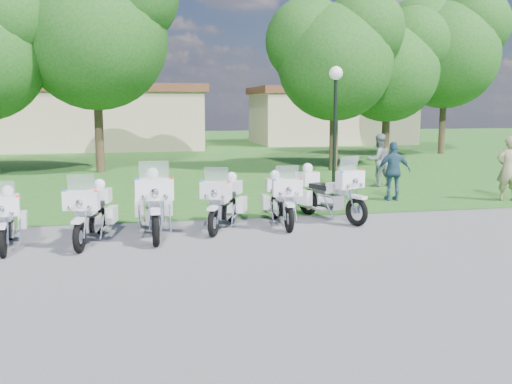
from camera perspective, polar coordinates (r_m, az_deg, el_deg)
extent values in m
plane|color=#5A5A5F|center=(11.53, 3.02, -5.51)|extent=(100.00, 100.00, 0.00)
cube|color=#23581B|center=(38.03, -7.10, 4.40)|extent=(100.00, 48.00, 0.01)
torus|color=black|center=(11.65, -24.01, -4.63)|extent=(0.19, 0.61, 0.60)
torus|color=black|center=(13.13, -23.38, -3.15)|extent=(0.19, 0.61, 0.60)
cube|color=white|center=(11.57, -24.12, -3.14)|extent=(0.21, 0.41, 0.06)
cube|color=white|center=(11.73, -24.11, -1.35)|extent=(0.66, 0.29, 0.36)
cube|color=silver|center=(11.74, -24.18, 0.19)|extent=(0.51, 0.17, 0.33)
sphere|color=red|center=(11.62, -22.79, -0.51)|extent=(0.08, 0.08, 0.08)
cube|color=silver|center=(12.38, -23.70, -3.35)|extent=(0.36, 0.53, 0.30)
cube|color=white|center=(12.12, -23.88, -2.11)|extent=(0.34, 0.49, 0.20)
cube|color=black|center=(12.59, -23.67, -1.79)|extent=(0.37, 0.58, 0.11)
cube|color=white|center=(12.94, -22.29, -2.56)|extent=(0.22, 0.48, 0.32)
cube|color=white|center=(13.06, -23.51, -0.87)|extent=(0.47, 0.41, 0.28)
sphere|color=white|center=(13.03, -23.57, 0.13)|extent=(0.23, 0.23, 0.23)
torus|color=black|center=(11.51, -17.24, -4.33)|extent=(0.23, 0.64, 0.63)
torus|color=black|center=(13.01, -15.27, -2.76)|extent=(0.23, 0.64, 0.63)
cube|color=white|center=(11.42, -17.34, -2.74)|extent=(0.24, 0.44, 0.07)
cube|color=white|center=(11.58, -17.09, -0.82)|extent=(0.71, 0.35, 0.38)
cube|color=silver|center=(11.59, -17.08, 0.83)|extent=(0.54, 0.21, 0.35)
sphere|color=red|center=(11.42, -15.76, 0.01)|extent=(0.08, 0.08, 0.08)
sphere|color=#1426E5|center=(11.59, -18.63, 0.00)|extent=(0.08, 0.08, 0.08)
cube|color=silver|center=(12.25, -16.19, -2.96)|extent=(0.41, 0.58, 0.32)
cube|color=white|center=(11.98, -16.54, -1.64)|extent=(0.39, 0.54, 0.21)
cube|color=black|center=(12.46, -15.91, -1.30)|extent=(0.42, 0.63, 0.11)
cube|color=white|center=(12.78, -14.23, -2.19)|extent=(0.26, 0.51, 0.34)
cube|color=white|center=(12.92, -16.66, -2.17)|extent=(0.26, 0.51, 0.34)
cube|color=white|center=(12.95, -15.34, -0.32)|extent=(0.51, 0.45, 0.30)
sphere|color=white|center=(12.91, -15.38, 0.75)|extent=(0.24, 0.24, 0.24)
torus|color=black|center=(11.65, -10.00, -3.69)|extent=(0.14, 0.72, 0.72)
torus|color=black|center=(13.43, -10.20, -2.04)|extent=(0.14, 0.72, 0.72)
cube|color=white|center=(11.55, -10.04, -1.90)|extent=(0.19, 0.47, 0.08)
cube|color=white|center=(11.75, -10.13, 0.25)|extent=(0.77, 0.26, 0.43)
cube|color=silver|center=(11.76, -10.18, 2.10)|extent=(0.60, 0.13, 0.40)
sphere|color=red|center=(11.67, -8.46, 1.24)|extent=(0.10, 0.10, 0.10)
sphere|color=#1426E5|center=(11.66, -11.84, 1.14)|extent=(0.10, 0.10, 0.10)
cube|color=silver|center=(12.53, -10.12, -2.21)|extent=(0.37, 0.60, 0.37)
cube|color=white|center=(12.22, -10.14, -0.71)|extent=(0.34, 0.56, 0.24)
cube|color=black|center=(12.79, -10.20, -0.38)|extent=(0.37, 0.67, 0.13)
cube|color=white|center=(13.25, -8.81, -1.35)|extent=(0.19, 0.56, 0.39)
cube|color=white|center=(13.24, -11.60, -1.44)|extent=(0.19, 0.56, 0.39)
cube|color=white|center=(13.36, -10.28, 0.65)|extent=(0.52, 0.43, 0.34)
sphere|color=white|center=(13.33, -10.31, 1.84)|extent=(0.28, 0.28, 0.28)
torus|color=black|center=(12.35, -4.27, -3.08)|extent=(0.36, 0.63, 0.63)
torus|color=black|center=(13.86, -2.45, -1.77)|extent=(0.36, 0.63, 0.63)
cube|color=white|center=(12.27, -4.31, -1.60)|extent=(0.32, 0.45, 0.07)
cube|color=white|center=(12.44, -4.03, 0.16)|extent=(0.71, 0.47, 0.38)
cube|color=silver|center=(12.44, -3.98, 1.70)|extent=(0.53, 0.31, 0.35)
sphere|color=red|center=(12.28, -2.76, 0.91)|extent=(0.08, 0.08, 0.08)
sphere|color=#1426E5|center=(12.44, -5.44, 0.98)|extent=(0.08, 0.08, 0.08)
cube|color=silver|center=(13.10, -3.29, -1.89)|extent=(0.50, 0.61, 0.32)
cube|color=white|center=(12.83, -3.56, -0.63)|extent=(0.47, 0.57, 0.21)
cube|color=black|center=(13.31, -2.99, -0.36)|extent=(0.52, 0.66, 0.11)
cube|color=white|center=(13.63, -1.45, -1.26)|extent=(0.35, 0.52, 0.34)
cube|color=white|center=(13.77, -3.73, -1.17)|extent=(0.35, 0.52, 0.34)
cube|color=white|center=(13.80, -2.44, 0.52)|extent=(0.56, 0.52, 0.30)
sphere|color=white|center=(13.76, -2.44, 1.52)|extent=(0.24, 0.24, 0.24)
torus|color=black|center=(12.76, 3.33, -2.70)|extent=(0.14, 0.63, 0.63)
torus|color=black|center=(14.28, 1.93, -1.46)|extent=(0.14, 0.63, 0.63)
cube|color=white|center=(12.68, 3.36, -1.27)|extent=(0.18, 0.42, 0.07)
cube|color=white|center=(12.85, 3.15, 0.43)|extent=(0.68, 0.25, 0.37)
cube|color=silver|center=(12.86, 3.10, 1.90)|extent=(0.53, 0.13, 0.35)
sphere|color=red|center=(12.84, 4.51, 1.21)|extent=(0.08, 0.08, 0.08)
sphere|color=#1426E5|center=(12.71, 1.89, 1.15)|extent=(0.08, 0.08, 0.08)
cube|color=silver|center=(13.52, 2.58, -1.56)|extent=(0.33, 0.53, 0.32)
cube|color=white|center=(13.25, 2.79, -0.34)|extent=(0.31, 0.49, 0.21)
cube|color=black|center=(13.74, 2.34, -0.09)|extent=(0.34, 0.59, 0.11)
cube|color=white|center=(14.18, 3.15, -0.89)|extent=(0.18, 0.49, 0.34)
cube|color=white|center=(14.07, 0.92, -0.95)|extent=(0.18, 0.49, 0.34)
cube|color=white|center=(14.22, 1.91, 0.75)|extent=(0.46, 0.39, 0.30)
sphere|color=white|center=(14.19, 1.92, 1.72)|extent=(0.24, 0.24, 0.24)
torus|color=black|center=(13.62, 10.03, -1.96)|extent=(0.41, 0.68, 0.69)
torus|color=black|center=(14.86, 5.21, -0.97)|extent=(0.41, 0.68, 0.69)
cube|color=white|center=(13.54, 10.13, -0.48)|extent=(0.35, 0.49, 0.07)
cube|color=white|center=(13.66, 9.40, 1.23)|extent=(0.77, 0.53, 0.41)
cube|color=silver|center=(13.67, 9.26, 2.75)|extent=(0.57, 0.35, 0.39)
sphere|color=red|center=(13.83, 10.56, 2.10)|extent=(0.09, 0.09, 0.09)
sphere|color=#1426E5|center=(13.37, 8.61, 1.93)|extent=(0.09, 0.09, 0.09)
cube|color=silver|center=(14.22, 7.47, -0.94)|extent=(0.56, 0.67, 0.35)
cube|color=white|center=(13.99, 8.19, 0.37)|extent=(0.52, 0.62, 0.23)
cube|color=black|center=(14.39, 6.66, 0.55)|extent=(0.58, 0.72, 0.12)
cube|color=white|center=(14.92, 6.50, -0.27)|extent=(0.39, 0.56, 0.37)
cube|color=white|center=(14.52, 4.70, -0.49)|extent=(0.39, 0.56, 0.37)
cube|color=white|center=(14.80, 5.17, 1.36)|extent=(0.62, 0.58, 0.33)
sphere|color=white|center=(14.77, 5.18, 2.39)|extent=(0.27, 0.27, 0.27)
cylinder|color=black|center=(18.80, 7.87, 5.61)|extent=(0.12, 0.12, 3.67)
sphere|color=white|center=(18.80, 8.00, 11.69)|extent=(0.44, 0.44, 0.44)
sphere|color=#154B15|center=(24.35, -23.57, 15.72)|extent=(3.44, 3.44, 3.44)
cylinder|color=#38281C|center=(24.86, -15.45, 6.58)|extent=(0.36, 0.36, 4.07)
sphere|color=#154B15|center=(24.99, -15.78, 14.65)|extent=(5.92, 5.92, 5.92)
sphere|color=#154B15|center=(25.71, -18.81, 16.83)|extent=(4.44, 4.44, 4.44)
cylinder|color=#38281C|center=(24.88, 7.78, 5.99)|extent=(0.36, 0.36, 3.36)
sphere|color=#154B15|center=(24.91, 7.92, 12.67)|extent=(4.88, 4.88, 4.88)
sphere|color=#154B15|center=(25.03, 5.28, 14.80)|extent=(3.66, 3.66, 3.66)
sphere|color=#154B15|center=(25.16, 10.78, 15.70)|extent=(3.36, 3.36, 3.36)
cylinder|color=#38281C|center=(27.43, 12.84, 5.93)|extent=(0.36, 0.36, 3.19)
sphere|color=#154B15|center=(27.45, 13.04, 11.69)|extent=(4.64, 4.64, 4.64)
sphere|color=#154B15|center=(27.45, 10.79, 13.58)|extent=(3.48, 3.48, 3.48)
sphere|color=#154B15|center=(27.75, 15.50, 14.27)|extent=(3.19, 3.19, 3.19)
cylinder|color=#38281C|center=(34.92, 18.15, 7.03)|extent=(0.36, 0.36, 4.11)
sphere|color=#154B15|center=(35.03, 18.44, 12.83)|extent=(5.97, 5.97, 5.97)
sphere|color=#154B15|center=(34.93, 16.21, 14.79)|extent=(4.48, 4.48, 4.48)
sphere|color=#154B15|center=(35.58, 20.91, 15.36)|extent=(4.11, 4.11, 4.11)
cube|color=#C8B591|center=(38.97, -16.16, 6.87)|extent=(14.00, 8.00, 3.60)
cube|color=brown|center=(38.97, -16.29, 9.89)|extent=(14.56, 8.32, 0.50)
cube|color=#C8B591|center=(43.10, 7.41, 7.29)|extent=(11.00, 7.00, 3.60)
cube|color=brown|center=(43.10, 7.46, 10.01)|extent=(11.44, 7.28, 0.50)
imported|color=tan|center=(18.40, 23.90, 2.13)|extent=(0.77, 0.58, 1.91)
imported|color=gray|center=(20.29, 12.15, 3.11)|extent=(0.97, 0.80, 1.83)
imported|color=#2D536C|center=(17.37, 13.60, 2.01)|extent=(1.06, 0.53, 1.75)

